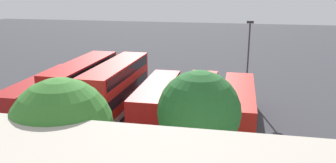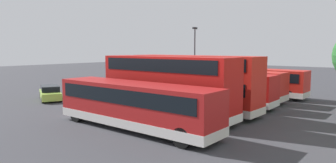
% 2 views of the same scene
% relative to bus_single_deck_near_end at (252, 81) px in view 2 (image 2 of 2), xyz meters
% --- Properties ---
extents(ground_plane, '(140.00, 140.00, 0.00)m').
position_rel_bus_single_deck_near_end_xyz_m(ground_plane, '(8.87, -9.88, -1.62)').
color(ground_plane, '#38383D').
extents(bus_single_deck_near_end, '(2.67, 11.38, 2.95)m').
position_rel_bus_single_deck_near_end_xyz_m(bus_single_deck_near_end, '(0.00, 0.00, 0.00)').
color(bus_single_deck_near_end, red).
rests_on(bus_single_deck_near_end, ground).
extents(bus_single_deck_second, '(2.92, 10.81, 2.95)m').
position_rel_bus_single_deck_near_end_xyz_m(bus_single_deck_second, '(3.56, -0.64, -0.00)').
color(bus_single_deck_second, red).
rests_on(bus_single_deck_second, ground).
extents(bus_single_deck_third, '(2.65, 10.43, 2.95)m').
position_rel_bus_single_deck_near_end_xyz_m(bus_single_deck_third, '(7.10, -0.15, -0.00)').
color(bus_single_deck_third, '#B71411').
rests_on(bus_single_deck_third, ground).
extents(bus_double_decker_fourth, '(2.91, 11.44, 4.55)m').
position_rel_bus_single_deck_near_end_xyz_m(bus_double_decker_fourth, '(10.82, -0.33, 0.83)').
color(bus_double_decker_fourth, red).
rests_on(bus_double_decker_fourth, ground).
extents(bus_double_decker_fifth, '(2.82, 11.05, 4.55)m').
position_rel_bus_single_deck_near_end_xyz_m(bus_double_decker_fifth, '(14.13, -0.42, 0.83)').
color(bus_double_decker_fifth, '#B71411').
rests_on(bus_double_decker_fifth, ground).
extents(bus_single_deck_sixth, '(2.65, 12.04, 2.95)m').
position_rel_bus_single_deck_near_end_xyz_m(bus_single_deck_sixth, '(17.95, 0.03, 0.00)').
color(bus_single_deck_sixth, '#A51919').
rests_on(bus_single_deck_sixth, ground).
extents(car_hatchback_silver, '(3.58, 4.84, 1.43)m').
position_rel_bus_single_deck_near_end_xyz_m(car_hatchback_silver, '(15.23, -14.59, -0.92)').
color(car_hatchback_silver, '#A5D14C').
rests_on(car_hatchback_silver, ground).
extents(lamp_post_tall, '(0.70, 0.30, 7.78)m').
position_rel_bus_single_deck_near_end_xyz_m(lamp_post_tall, '(-0.80, -8.05, 2.94)').
color(lamp_post_tall, '#38383D').
rests_on(lamp_post_tall, ground).
extents(waste_bin_yellow, '(0.60, 0.60, 0.95)m').
position_rel_bus_single_deck_near_end_xyz_m(waste_bin_yellow, '(13.90, -8.28, -1.15)').
color(waste_bin_yellow, yellow).
rests_on(waste_bin_yellow, ground).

